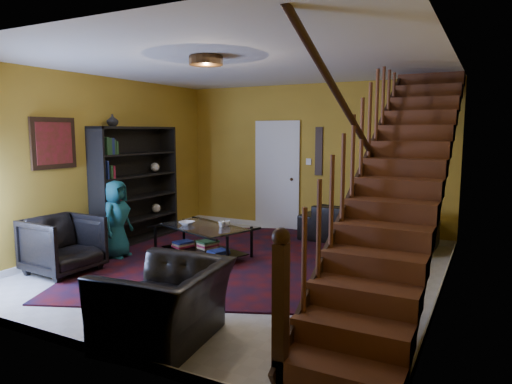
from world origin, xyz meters
TOP-DOWN VIEW (x-y plane):
  - floor at (0.00, 0.00)m, footprint 5.50×5.50m
  - room at (-1.33, 1.33)m, footprint 5.50×5.50m
  - staircase at (2.12, -0.00)m, footprint 0.95×5.02m
  - bookshelf at (-2.40, 0.60)m, footprint 0.35×1.80m
  - door at (-0.70, 2.73)m, footprint 0.82×0.05m
  - framed_picture at (-2.57, -0.90)m, footprint 0.04×0.74m
  - wall_hanging at (0.15, 2.73)m, footprint 0.14×0.03m
  - ceiling_fixture at (0.00, -0.80)m, footprint 0.40×0.40m
  - rug at (-0.58, 0.36)m, footprint 5.04×5.33m
  - sofa at (1.20, 2.30)m, footprint 2.28×0.98m
  - armchair_left at (-2.05, -1.26)m, footprint 0.91×0.89m
  - armchair_right at (0.48, -2.25)m, footprint 1.09×1.22m
  - person_adult_a at (0.92, 2.35)m, footprint 0.45×0.32m
  - person_adult_b at (1.17, 2.35)m, footprint 0.57×0.45m
  - person_child at (-1.95, -0.35)m, footprint 0.47×0.64m
  - coffee_table at (-0.75, 0.20)m, footprint 1.51×1.18m
  - cup_a at (-0.44, 0.37)m, footprint 0.13×0.13m
  - cup_b at (-0.48, 0.27)m, footprint 0.11×0.11m
  - bowl at (-1.04, 0.17)m, footprint 0.23×0.23m
  - vase at (-2.41, 0.10)m, footprint 0.18×0.18m
  - popcorn_bucket at (-2.10, -0.95)m, footprint 0.16×0.16m

SIDE VIEW (x-z plane):
  - floor at x=0.00m, z-range 0.00..0.00m
  - rug at x=-0.58m, z-range 0.00..0.02m
  - room at x=-1.33m, z-range -2.70..2.80m
  - popcorn_bucket at x=-2.10m, z-range 0.02..0.17m
  - person_adult_b at x=1.17m, z-range -0.45..0.70m
  - person_adult_a at x=0.92m, z-range -0.45..0.72m
  - coffee_table at x=-0.75m, z-range 0.04..0.55m
  - sofa at x=1.20m, z-range 0.00..0.65m
  - armchair_right at x=0.48m, z-range 0.00..0.72m
  - armchair_left at x=-2.05m, z-range 0.00..0.78m
  - bowl at x=-1.04m, z-range 0.50..0.56m
  - cup_b at x=-0.48m, z-range 0.50..0.59m
  - cup_a at x=-0.44m, z-range 0.50..0.59m
  - person_child at x=-1.95m, z-range 0.00..1.19m
  - bookshelf at x=-2.40m, z-range -0.04..1.96m
  - door at x=-0.70m, z-range 0.00..2.05m
  - staircase at x=2.12m, z-range -0.19..2.99m
  - wall_hanging at x=0.15m, z-range 1.10..2.00m
  - framed_picture at x=-2.57m, z-range 1.38..2.12m
  - vase at x=-2.41m, z-range 2.00..2.19m
  - ceiling_fixture at x=0.00m, z-range 2.69..2.79m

